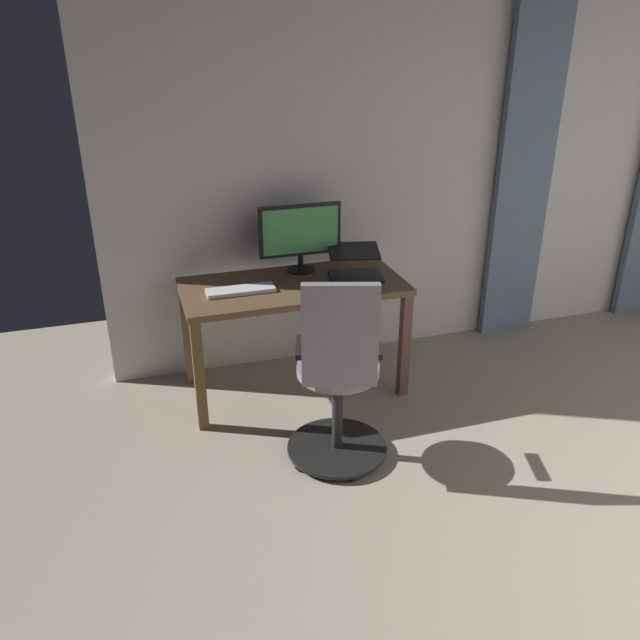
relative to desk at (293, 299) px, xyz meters
name	(u,v)px	position (x,y,z in m)	size (l,w,h in m)	color
back_room_partition	(468,157)	(-1.42, -0.48, 0.72)	(5.12, 0.10, 2.72)	silver
curtain_right_panel	(524,173)	(-1.82, -0.37, 0.60)	(0.43, 0.06, 2.48)	slate
desk	(293,299)	(0.00, 0.00, 0.00)	(1.37, 0.65, 0.74)	brown
office_chair	(338,381)	(-0.01, 0.84, -0.13)	(0.56, 0.56, 1.10)	black
computer_monitor	(300,233)	(-0.11, -0.21, 0.35)	(0.53, 0.18, 0.44)	black
computer_keyboard	(241,290)	(0.34, 0.04, 0.11)	(0.41, 0.13, 0.02)	silver
laptop	(355,267)	(-0.42, -0.02, 0.16)	(0.40, 0.42, 0.16)	black
cell_phone_by_monitor	(330,293)	(-0.17, 0.22, 0.11)	(0.07, 0.14, 0.01)	black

